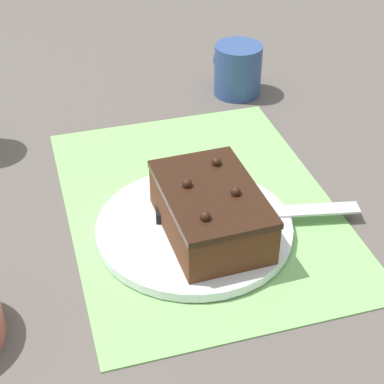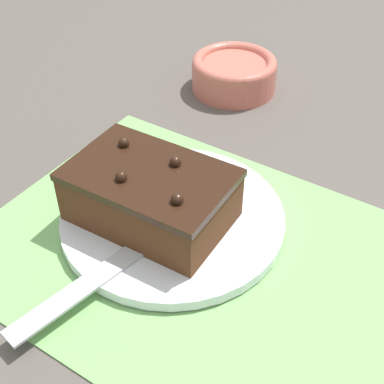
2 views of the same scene
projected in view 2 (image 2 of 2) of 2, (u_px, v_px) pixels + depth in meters
name	position (u px, v px, depth m)	size (l,w,h in m)	color
ground_plane	(203.00, 257.00, 0.55)	(3.00, 3.00, 0.00)	#544C47
placemat_woven	(203.00, 255.00, 0.55)	(0.46, 0.34, 0.00)	#7AB266
cake_plate	(173.00, 218.00, 0.58)	(0.24, 0.24, 0.01)	white
chocolate_cake	(150.00, 194.00, 0.55)	(0.17, 0.11, 0.07)	#512D19
serving_knife	(155.00, 234.00, 0.54)	(0.07, 0.26, 0.01)	black
small_bowl	(234.00, 73.00, 0.79)	(0.13, 0.13, 0.05)	#C66656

